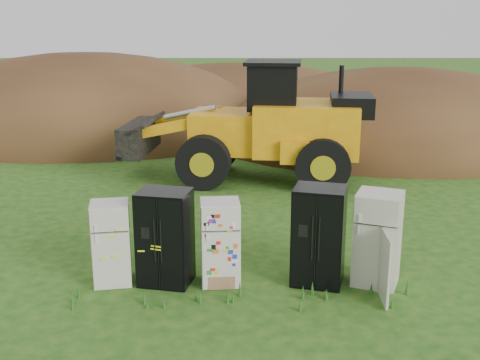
{
  "coord_description": "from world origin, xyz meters",
  "views": [
    {
      "loc": [
        -0.14,
        -10.4,
        4.88
      ],
      "look_at": [
        -0.13,
        2.0,
        1.44
      ],
      "focal_mm": 45.0,
      "sensor_mm": 36.0,
      "label": 1
    }
  ],
  "objects": [
    {
      "name": "dirt_mound_back",
      "position": [
        -0.21,
        18.75,
        0.0
      ],
      "size": [
        16.63,
        11.09,
        5.23
      ],
      "primitive_type": "ellipsoid",
      "color": "#3E2514",
      "rests_on": "ground"
    },
    {
      "name": "ground",
      "position": [
        0.0,
        0.0,
        0.0
      ],
      "size": [
        120.0,
        120.0,
        0.0
      ],
      "primitive_type": "plane",
      "color": "#194B14",
      "rests_on": "ground"
    },
    {
      "name": "fridge_open_door",
      "position": [
        2.41,
        -0.02,
        0.88
      ],
      "size": [
        1.02,
        0.98,
        1.76
      ],
      "primitive_type": null,
      "rotation": [
        0.0,
        0.0,
        -0.38
      ],
      "color": "beige",
      "rests_on": "ground"
    },
    {
      "name": "wheel_loader",
      "position": [
        -0.05,
        7.36,
        1.78
      ],
      "size": [
        7.67,
        3.8,
        3.57
      ],
      "primitive_type": null,
      "rotation": [
        0.0,
        0.0,
        -0.11
      ],
      "color": "orange",
      "rests_on": "ground"
    },
    {
      "name": "dirt_mound_right",
      "position": [
        6.01,
        12.49,
        0.0
      ],
      "size": [
        14.25,
        10.45,
        5.89
      ],
      "primitive_type": "ellipsoid",
      "color": "#3E2514",
      "rests_on": "ground"
    },
    {
      "name": "fridge_black_side",
      "position": [
        -1.51,
        0.0,
        0.89
      ],
      "size": [
        1.06,
        0.91,
        1.79
      ],
      "primitive_type": null,
      "rotation": [
        0.0,
        0.0,
        -0.21
      ],
      "color": "black",
      "rests_on": "ground"
    },
    {
      "name": "fridge_black_right",
      "position": [
        1.33,
        0.01,
        0.93
      ],
      "size": [
        1.09,
        0.99,
        1.85
      ],
      "primitive_type": null,
      "rotation": [
        0.0,
        0.0,
        -0.26
      ],
      "color": "black",
      "rests_on": "ground"
    },
    {
      "name": "fridge_sticker",
      "position": [
        -0.49,
        0.01,
        0.8
      ],
      "size": [
        0.76,
        0.71,
        1.59
      ],
      "primitive_type": null,
      "rotation": [
        0.0,
        0.0,
        0.08
      ],
      "color": "silver",
      "rests_on": "ground"
    },
    {
      "name": "fridge_leftmost",
      "position": [
        -2.52,
        0.01,
        0.78
      ],
      "size": [
        0.79,
        0.77,
        1.56
      ],
      "primitive_type": null,
      "rotation": [
        0.0,
        0.0,
        0.17
      ],
      "color": "beige",
      "rests_on": "ground"
    },
    {
      "name": "dirt_mound_left",
      "position": [
        -6.76,
        15.26,
        0.0
      ],
      "size": [
        16.04,
        12.03,
        6.68
      ],
      "primitive_type": "ellipsoid",
      "color": "#3E2514",
      "rests_on": "ground"
    }
  ]
}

